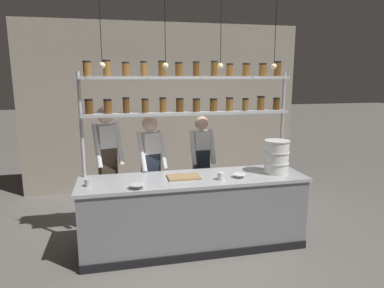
# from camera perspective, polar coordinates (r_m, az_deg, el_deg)

# --- Properties ---
(ground_plane) EXTENTS (40.00, 40.00, 0.00)m
(ground_plane) POSITION_cam_1_polar(r_m,az_deg,el_deg) (4.62, 0.30, -16.57)
(ground_plane) COLOR slate
(back_wall) EXTENTS (5.22, 0.12, 3.12)m
(back_wall) POSITION_cam_1_polar(r_m,az_deg,el_deg) (6.58, -4.56, 6.03)
(back_wall) COLOR #9E9384
(back_wall) RESTS_ON ground_plane
(prep_counter) EXTENTS (2.82, 0.76, 0.92)m
(prep_counter) POSITION_cam_1_polar(r_m,az_deg,el_deg) (4.42, 0.31, -11.31)
(prep_counter) COLOR gray
(prep_counter) RESTS_ON ground_plane
(spice_shelf_unit) EXTENTS (2.71, 0.28, 2.35)m
(spice_shelf_unit) POSITION_cam_1_polar(r_m,az_deg,el_deg) (4.42, -0.63, 7.69)
(spice_shelf_unit) COLOR #ADAFB5
(spice_shelf_unit) RESTS_ON ground_plane
(chef_left) EXTENTS (0.42, 0.36, 1.77)m
(chef_left) POSITION_cam_1_polar(r_m,az_deg,el_deg) (4.72, -13.86, -2.82)
(chef_left) COLOR black
(chef_left) RESTS_ON ground_plane
(chef_center) EXTENTS (0.41, 0.34, 1.64)m
(chef_center) POSITION_cam_1_polar(r_m,az_deg,el_deg) (4.71, -6.85, -3.78)
(chef_center) COLOR black
(chef_center) RESTS_ON ground_plane
(chef_right) EXTENTS (0.37, 0.29, 1.58)m
(chef_right) POSITION_cam_1_polar(r_m,az_deg,el_deg) (5.11, 1.58, -2.94)
(chef_right) COLOR black
(chef_right) RESTS_ON ground_plane
(container_stack) EXTENTS (0.32, 0.32, 0.43)m
(container_stack) POSITION_cam_1_polar(r_m,az_deg,el_deg) (4.54, 13.93, -2.08)
(container_stack) COLOR white
(container_stack) RESTS_ON prep_counter
(cutting_board) EXTENTS (0.40, 0.26, 0.02)m
(cutting_board) POSITION_cam_1_polar(r_m,az_deg,el_deg) (4.25, -1.38, -5.51)
(cutting_board) COLOR #A88456
(cutting_board) RESTS_ON prep_counter
(prep_bowl_near_left) EXTENTS (0.16, 0.16, 0.04)m
(prep_bowl_near_left) POSITION_cam_1_polar(r_m,az_deg,el_deg) (4.30, 7.92, -5.29)
(prep_bowl_near_left) COLOR white
(prep_bowl_near_left) RESTS_ON prep_counter
(prep_bowl_center_front) EXTENTS (0.18, 0.18, 0.05)m
(prep_bowl_center_front) POSITION_cam_1_polar(r_m,az_deg,el_deg) (3.91, -9.11, -7.00)
(prep_bowl_center_front) COLOR silver
(prep_bowl_center_front) RESTS_ON prep_counter
(serving_cup_front) EXTENTS (0.08, 0.08, 0.09)m
(serving_cup_front) POSITION_cam_1_polar(r_m,az_deg,el_deg) (4.18, 4.85, -5.35)
(serving_cup_front) COLOR silver
(serving_cup_front) RESTS_ON prep_counter
(serving_cup_by_board) EXTENTS (0.07, 0.07, 0.08)m
(serving_cup_by_board) POSITION_cam_1_polar(r_m,az_deg,el_deg) (4.10, -16.96, -6.20)
(serving_cup_by_board) COLOR #B2B7BC
(serving_cup_by_board) RESTS_ON prep_counter
(pendant_light_row) EXTENTS (2.12, 0.07, 0.83)m
(pendant_light_row) POSITION_cam_1_polar(r_m,az_deg,el_deg) (4.09, 0.19, 13.60)
(pendant_light_row) COLOR black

